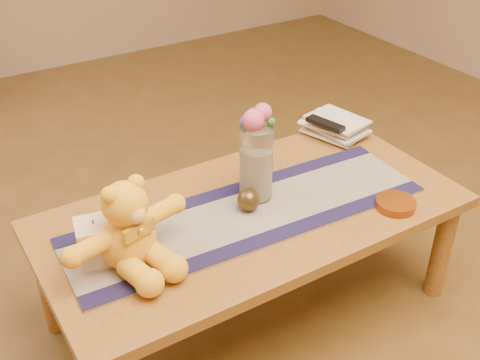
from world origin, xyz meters
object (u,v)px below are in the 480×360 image
bronze_ball (248,200)px  tv_remote (325,124)px  teddy_bear (126,225)px  glass_vase (256,163)px  amber_dish (396,204)px  pillar_candle (96,241)px  book_bottom (322,140)px

bronze_ball → tv_remote: 0.56m
teddy_bear → tv_remote: 0.97m
glass_vase → amber_dish: bearing=-38.9°
glass_vase → tv_remote: 0.48m
pillar_candle → book_bottom: 1.03m
teddy_bear → bronze_ball: teddy_bear is taller
glass_vase → book_bottom: size_ratio=1.17×
glass_vase → tv_remote: bearing=22.4°
glass_vase → bronze_ball: bearing=-139.6°
bronze_ball → amber_dish: (0.43, -0.24, -0.03)m
pillar_candle → tv_remote: (1.01, 0.21, 0.01)m
bronze_ball → amber_dish: bronze_ball is taller
teddy_bear → bronze_ball: bearing=-8.2°
bronze_ball → amber_dish: size_ratio=0.56×
amber_dish → pillar_candle: bearing=164.5°
glass_vase → tv_remote: size_ratio=1.62×
book_bottom → bronze_ball: bearing=-171.7°
tv_remote → glass_vase: bearing=-172.4°
tv_remote → amber_dish: size_ratio=1.21×
book_bottom → teddy_bear: bearing=179.1°
teddy_bear → glass_vase: (0.49, 0.09, 0.00)m
book_bottom → pillar_candle: bearing=174.8°
bronze_ball → pillar_candle: bearing=177.7°
glass_vase → amber_dish: (0.36, -0.29, -0.12)m
teddy_bear → glass_vase: size_ratio=1.47×
pillar_candle → book_bottom: size_ratio=0.57×
bronze_ball → amber_dish: 0.49m
teddy_bear → amber_dish: size_ratio=2.88×
pillar_candle → teddy_bear: bearing=-36.4°
teddy_bear → amber_dish: 0.89m
teddy_bear → pillar_candle: 0.12m
glass_vase → amber_dish: glass_vase is taller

